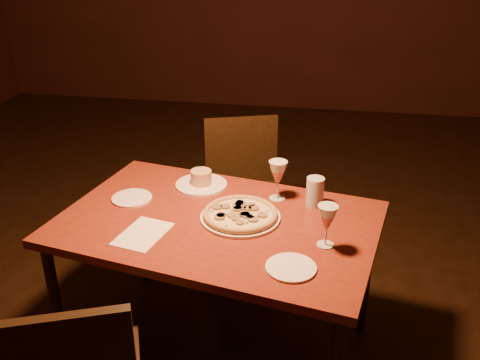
# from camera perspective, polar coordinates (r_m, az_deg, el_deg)

# --- Properties ---
(floor) EXTENTS (7.00, 7.00, 0.00)m
(floor) POSITION_cam_1_polar(r_m,az_deg,el_deg) (2.74, -4.25, -14.60)
(floor) COLOR black
(floor) RESTS_ON ground
(dining_table) EXTENTS (1.40, 1.04, 0.68)m
(dining_table) POSITION_cam_1_polar(r_m,az_deg,el_deg) (2.21, -2.38, -5.61)
(dining_table) COLOR maroon
(dining_table) RESTS_ON floor
(chair_far) EXTENTS (0.51, 0.51, 0.83)m
(chair_far) POSITION_cam_1_polar(r_m,az_deg,el_deg) (2.91, 0.50, -0.84)
(chair_far) COLOR black
(chair_far) RESTS_ON floor
(pizza_plate) EXTENTS (0.33, 0.33, 0.04)m
(pizza_plate) POSITION_cam_1_polar(r_m,az_deg,el_deg) (2.18, 0.03, -3.69)
(pizza_plate) COLOR white
(pizza_plate) RESTS_ON dining_table
(ramekin_saucer) EXTENTS (0.24, 0.24, 0.08)m
(ramekin_saucer) POSITION_cam_1_polar(r_m,az_deg,el_deg) (2.46, -4.16, -0.10)
(ramekin_saucer) COLOR white
(ramekin_saucer) RESTS_ON dining_table
(wine_glass_far) EXTENTS (0.08, 0.08, 0.18)m
(wine_glass_far) POSITION_cam_1_polar(r_m,az_deg,el_deg) (2.31, 4.04, -0.04)
(wine_glass_far) COLOR #BE5B4F
(wine_glass_far) RESTS_ON dining_table
(wine_glass_right) EXTENTS (0.08, 0.08, 0.17)m
(wine_glass_right) POSITION_cam_1_polar(r_m,az_deg,el_deg) (2.00, 9.22, -4.85)
(wine_glass_right) COLOR #BE5B4F
(wine_glass_right) RESTS_ON dining_table
(water_tumbler) EXTENTS (0.08, 0.08, 0.13)m
(water_tumbler) POSITION_cam_1_polar(r_m,az_deg,el_deg) (2.29, 8.00, -1.24)
(water_tumbler) COLOR silver
(water_tumbler) RESTS_ON dining_table
(side_plate_left) EXTENTS (0.18, 0.18, 0.01)m
(side_plate_left) POSITION_cam_1_polar(r_m,az_deg,el_deg) (2.39, -11.46, -1.91)
(side_plate_left) COLOR white
(side_plate_left) RESTS_ON dining_table
(side_plate_near) EXTENTS (0.18, 0.18, 0.01)m
(side_plate_near) POSITION_cam_1_polar(r_m,az_deg,el_deg) (1.90, 5.45, -9.28)
(side_plate_near) COLOR white
(side_plate_near) RESTS_ON dining_table
(menu_card) EXTENTS (0.20, 0.26, 0.00)m
(menu_card) POSITION_cam_1_polar(r_m,az_deg,el_deg) (2.12, -10.31, -5.66)
(menu_card) COLOR white
(menu_card) RESTS_ON dining_table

